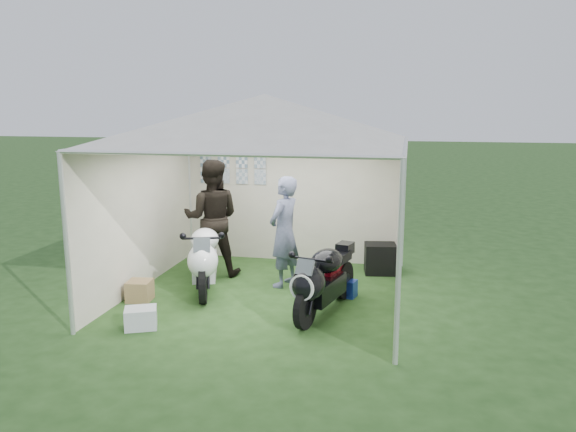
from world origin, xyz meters
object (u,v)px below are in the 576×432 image
canopy_tent (265,124)px  crate_0 (141,318)px  person_blue_jacket (284,232)px  motorcycle_black (323,279)px  person_dark_jacket (212,218)px  crate_1 (140,291)px  paddock_stand (345,288)px  motorcycle_white (205,256)px  equipment_box (380,259)px

canopy_tent → crate_0: 3.21m
person_blue_jacket → crate_0: person_blue_jacket is taller
motorcycle_black → canopy_tent: bearing=158.8°
person_dark_jacket → crate_1: size_ratio=5.78×
paddock_stand → crate_0: crate_0 is taller
crate_0 → crate_1: crate_1 is taller
person_dark_jacket → person_blue_jacket: size_ratio=1.11×
paddock_stand → person_blue_jacket: size_ratio=0.20×
motorcycle_white → person_dark_jacket: (-0.17, 0.84, 0.44)m
paddock_stand → person_blue_jacket: 1.30m
person_dark_jacket → crate_0: size_ratio=4.89×
motorcycle_black → person_dark_jacket: (-2.11, 1.49, 0.47)m
canopy_tent → paddock_stand: 2.72m
motorcycle_black → crate_1: motorcycle_black is taller
motorcycle_white → crate_0: motorcycle_white is taller
crate_0 → person_dark_jacket: bearing=87.3°
person_blue_jacket → equipment_box: 1.88m
motorcycle_white → motorcycle_black: 2.05m
crate_0 → motorcycle_white: bearing=80.0°
canopy_tent → person_blue_jacket: (0.18, 0.45, -1.69)m
motorcycle_black → person_dark_jacket: person_dark_jacket is taller
person_dark_jacket → person_blue_jacket: (1.32, -0.34, -0.10)m
equipment_box → crate_1: size_ratio=1.53×
canopy_tent → crate_1: bearing=-158.1°
crate_1 → person_blue_jacket: bearing=30.7°
person_dark_jacket → crate_1: 1.81m
person_dark_jacket → equipment_box: person_dark_jacket is taller
person_blue_jacket → crate_1: size_ratio=5.19×
canopy_tent → crate_1: size_ratio=16.63×
motorcycle_black → paddock_stand: bearing=90.0°
canopy_tent → motorcycle_white: 2.25m
motorcycle_white → person_blue_jacket: bearing=5.9°
motorcycle_white → person_blue_jacket: person_blue_jacket is taller
motorcycle_black → crate_0: size_ratio=4.60×
canopy_tent → crate_1: (-1.75, -0.70, -2.42)m
motorcycle_white → person_blue_jacket: size_ratio=1.10×
canopy_tent → crate_0: bearing=-127.0°
person_dark_jacket → motorcycle_black: bearing=132.9°
motorcycle_black → person_dark_jacket: 2.63m
motorcycle_black → paddock_stand: (0.22, 0.83, -0.39)m
equipment_box → motorcycle_white: bearing=-150.3°
crate_0 → canopy_tent: bearing=53.0°
motorcycle_white → motorcycle_black: size_ratio=1.05×
motorcycle_white → crate_0: size_ratio=4.82×
equipment_box → paddock_stand: bearing=-109.2°
canopy_tent → crate_1: canopy_tent is taller
canopy_tent → person_blue_jacket: 1.76m
person_blue_jacket → crate_1: person_blue_jacket is taller
motorcycle_black → crate_1: (-2.72, 0.00, -0.36)m
crate_1 → paddock_stand: bearing=15.7°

